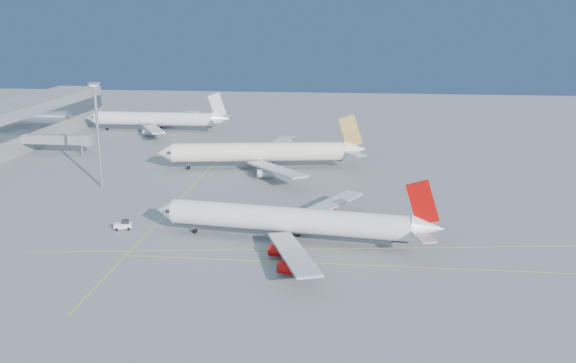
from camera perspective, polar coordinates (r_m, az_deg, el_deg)
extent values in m
plane|color=slate|center=(135.42, 4.05, -5.08)|extent=(500.00, 500.00, 0.00)
cube|color=gray|center=(246.43, -22.94, 4.68)|extent=(18.00, 110.00, 15.00)
cube|color=#3F4C59|center=(241.88, -21.06, 5.05)|extent=(0.40, 107.80, 5.00)
cube|color=gray|center=(226.26, -20.00, 3.55)|extent=(22.00, 3.00, 3.00)
cylinder|color=gray|center=(222.96, -17.86, 2.89)|extent=(0.70, 0.70, 5.20)
cube|color=gray|center=(221.67, -17.44, 3.54)|extent=(3.20, 3.60, 3.40)
cube|color=yellow|center=(122.28, 6.15, -7.38)|extent=(90.00, 0.18, 0.02)
cube|color=yellow|center=(129.79, 3.95, -5.98)|extent=(118.86, 16.88, 0.02)
cube|color=yellow|center=(169.70, -9.17, -1.09)|extent=(0.18, 140.00, 0.02)
cylinder|color=white|center=(132.17, -0.01, -3.41)|extent=(50.50, 11.83, 5.20)
cone|color=white|center=(140.80, -10.79, -2.53)|extent=(4.69, 5.69, 5.20)
cone|color=white|center=(128.59, 12.35, -4.04)|extent=(6.88, 5.73, 4.94)
cube|color=black|center=(139.96, -10.17, -2.37)|extent=(2.08, 5.09, 0.63)
cube|color=#B7B7BC|center=(118.32, 0.45, -6.38)|extent=(12.58, 26.15, 0.49)
cube|color=#B7B7BC|center=(145.27, 3.11, -2.32)|extent=(18.26, 24.22, 0.49)
cube|color=#A90807|center=(127.10, 11.87, -1.86)|extent=(6.89, 1.32, 9.49)
cylinder|color=gray|center=(139.27, -8.29, -3.97)|extent=(0.22, 0.22, 2.06)
cylinder|color=black|center=(139.60, -8.27, -4.37)|extent=(1.06, 0.75, 0.99)
cylinder|color=gray|center=(129.63, -0.01, -5.25)|extent=(0.29, 0.29, 2.06)
cylinder|color=black|center=(129.99, -0.01, -5.68)|extent=(1.09, 0.93, 0.99)
cylinder|color=gray|center=(136.37, 0.73, -4.22)|extent=(0.29, 0.29, 2.06)
cylinder|color=black|center=(136.71, 0.73, -4.63)|extent=(1.09, 0.93, 0.99)
cylinder|color=#A90807|center=(123.98, -0.69, -6.20)|extent=(4.57, 2.80, 2.24)
cylinder|color=#A90807|center=(116.09, 0.18, -7.71)|extent=(4.57, 2.80, 2.24)
cylinder|color=#A90807|center=(142.10, 1.30, -3.41)|extent=(4.57, 2.80, 2.24)
cylinder|color=#A90807|center=(148.68, 3.39, -2.60)|extent=(4.57, 2.80, 2.24)
cylinder|color=silver|center=(193.67, -2.65, 2.63)|extent=(51.88, 13.64, 5.66)
cone|color=silver|center=(195.62, -10.88, 2.50)|extent=(5.30, 6.29, 5.66)
cone|color=silver|center=(195.81, 5.96, 2.88)|extent=(7.70, 6.39, 5.38)
cube|color=black|center=(195.24, -10.34, 2.68)|extent=(2.41, 5.56, 0.70)
cube|color=#B7B7BC|center=(178.89, -1.08, 1.10)|extent=(20.12, 25.71, 0.55)
cube|color=#B7B7BC|center=(209.31, -1.35, 3.13)|extent=(13.03, 28.08, 0.55)
cube|color=#BB9D46|center=(194.52, 5.57, 4.47)|extent=(7.61, 1.63, 10.50)
cylinder|color=gray|center=(195.53, -8.85, 1.55)|extent=(0.24, 0.24, 2.28)
cylinder|color=black|center=(195.79, -8.84, 1.23)|extent=(1.19, 0.86, 1.09)
cylinder|color=gray|center=(190.51, -2.33, 1.37)|extent=(0.32, 0.32, 2.28)
cylinder|color=black|center=(190.78, -2.33, 1.04)|extent=(1.22, 1.05, 1.09)
cylinder|color=gray|center=(198.34, -2.35, 1.91)|extent=(0.32, 0.32, 2.28)
cylinder|color=black|center=(198.60, -2.35, 1.59)|extent=(1.22, 1.05, 1.09)
cylinder|color=#B7B7BC|center=(181.98, -2.00, 0.73)|extent=(5.09, 3.19, 2.48)
cylinder|color=#B7B7BC|center=(206.93, -2.11, 2.46)|extent=(5.09, 3.19, 2.48)
cylinder|color=white|center=(261.30, -11.83, 5.47)|extent=(47.69, 5.44, 5.34)
cone|color=white|center=(270.33, -17.10, 5.43)|extent=(4.30, 5.35, 5.34)
cone|color=white|center=(254.26, -5.97, 5.58)|extent=(6.69, 5.09, 5.07)
cube|color=black|center=(269.54, -16.75, 5.56)|extent=(1.54, 5.08, 0.67)
cube|color=#B7B7BC|center=(246.64, -11.86, 4.57)|extent=(15.74, 25.28, 0.52)
cube|color=#B7B7BC|center=(273.94, -10.03, 5.67)|extent=(15.66, 25.31, 0.52)
cube|color=silver|center=(253.77, -6.32, 6.76)|extent=(7.33, 0.44, 10.09)
cylinder|color=gray|center=(268.42, -15.79, 4.76)|extent=(0.23, 0.23, 2.19)
cylinder|color=black|center=(268.60, -15.77, 4.53)|extent=(1.05, 0.67, 1.05)
cylinder|color=gray|center=(257.97, -11.85, 4.62)|extent=(0.31, 0.31, 2.19)
cylinder|color=black|center=(258.16, -11.84, 4.38)|extent=(1.05, 0.86, 1.05)
cylinder|color=gray|center=(265.13, -11.35, 4.92)|extent=(0.31, 0.31, 2.19)
cylinder|color=black|center=(265.32, -11.34, 4.68)|extent=(1.05, 0.86, 1.05)
cylinder|color=#B7B7BC|center=(250.18, -12.24, 4.28)|extent=(4.58, 2.39, 2.38)
cylinder|color=#B7B7BC|center=(272.54, -10.71, 5.21)|extent=(4.58, 2.39, 2.38)
cube|color=white|center=(145.05, -14.46, -3.81)|extent=(4.06, 2.72, 1.11)
cube|color=black|center=(144.73, -14.26, -3.49)|extent=(1.83, 1.90, 0.84)
cylinder|color=black|center=(144.45, -15.00, -4.14)|extent=(0.71, 0.48, 0.65)
cylinder|color=black|center=(146.28, -14.91, -3.90)|extent=(0.71, 0.48, 0.65)
cylinder|color=black|center=(144.14, -13.97, -4.11)|extent=(0.71, 0.48, 0.65)
cylinder|color=black|center=(145.98, -13.90, -3.87)|extent=(0.71, 0.48, 0.65)
cylinder|color=gray|center=(178.75, -16.52, 3.85)|extent=(0.78, 0.78, 27.71)
cube|color=gray|center=(176.75, -16.86, 8.33)|extent=(2.44, 2.44, 0.55)
cube|color=white|center=(176.80, -16.85, 8.19)|extent=(1.77, 1.77, 0.28)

